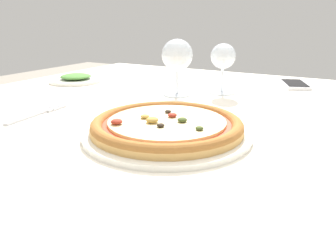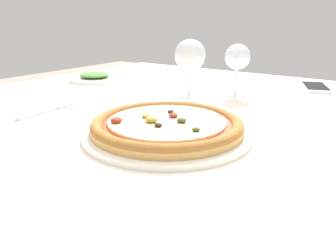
% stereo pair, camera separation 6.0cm
% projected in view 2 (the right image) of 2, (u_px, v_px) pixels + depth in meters
% --- Properties ---
extents(dining_table, '(1.42, 1.18, 0.75)m').
position_uv_depth(dining_table, '(214.00, 142.00, 0.78)').
color(dining_table, '#997047').
rests_on(dining_table, ground_plane).
extents(pizza_plate, '(0.31, 0.31, 0.04)m').
position_uv_depth(pizza_plate, '(168.00, 127.00, 0.60)').
color(pizza_plate, white).
rests_on(pizza_plate, dining_table).
extents(fork, '(0.04, 0.17, 0.00)m').
position_uv_depth(fork, '(50.00, 110.00, 0.77)').
color(fork, silver).
rests_on(fork, dining_table).
extents(wine_glass_far_left, '(0.09, 0.09, 0.16)m').
position_uv_depth(wine_glass_far_left, '(190.00, 57.00, 0.88)').
color(wine_glass_far_left, silver).
rests_on(wine_glass_far_left, dining_table).
extents(wine_glass_far_right, '(0.07, 0.07, 0.14)m').
position_uv_depth(wine_glass_far_right, '(237.00, 59.00, 0.90)').
color(wine_glass_far_right, silver).
rests_on(wine_glass_far_right, dining_table).
extents(cell_phone, '(0.12, 0.16, 0.01)m').
position_uv_depth(cell_phone, '(315.00, 87.00, 1.00)').
color(cell_phone, white).
rests_on(cell_phone, dining_table).
extents(side_plate, '(0.17, 0.17, 0.03)m').
position_uv_depth(side_plate, '(95.00, 77.00, 1.14)').
color(side_plate, white).
rests_on(side_plate, dining_table).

